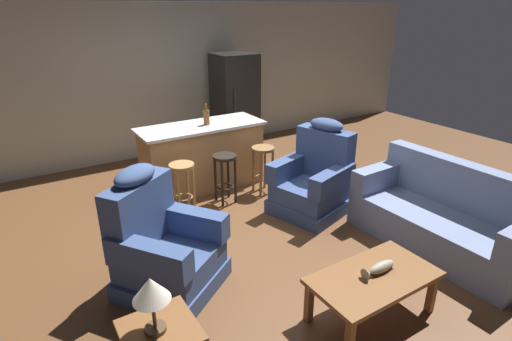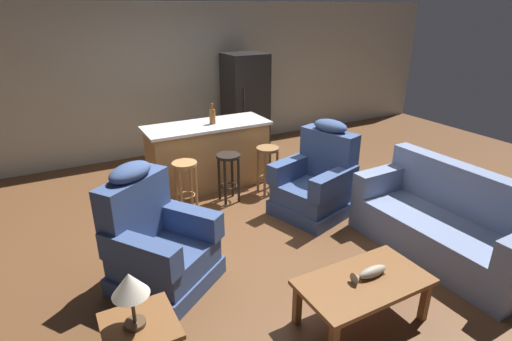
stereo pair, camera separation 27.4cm
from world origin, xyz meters
name	(u,v)px [view 2 (the right image)]	position (x,y,z in m)	size (l,w,h in m)	color
ground_plane	(251,224)	(0.00, 0.00, 0.00)	(12.00, 12.00, 0.00)	brown
back_wall	(168,81)	(0.00, 3.12, 1.30)	(12.00, 0.05, 2.60)	#B2B2A3
coffee_table	(364,286)	(0.05, -1.91, 0.36)	(1.10, 0.60, 0.42)	brown
fish_figurine	(370,273)	(0.11, -1.90, 0.46)	(0.34, 0.10, 0.10)	#4C3823
couch	(446,225)	(1.55, -1.54, 0.34)	(0.89, 1.92, 0.94)	#707FA3
recliner_near_lamp	(157,244)	(-1.31, -0.56, 0.42)	(1.17, 1.17, 1.20)	#384C7A
recliner_near_island	(317,182)	(0.90, -0.11, 0.42)	(1.04, 1.04, 1.20)	#384C7A
end_table	(141,335)	(-1.72, -1.68, 0.46)	(0.48, 0.48, 0.56)	brown
table_lamp	(130,287)	(-1.74, -1.68, 0.87)	(0.24, 0.24, 0.41)	#4C3823
kitchen_island	(208,155)	(0.00, 1.35, 0.48)	(1.80, 0.70, 0.95)	#AD7F4C
bar_stool_left	(185,177)	(-0.57, 0.72, 0.47)	(0.32, 0.32, 0.68)	#A87A47
bar_stool_middle	(229,169)	(0.04, 0.72, 0.47)	(0.32, 0.32, 0.68)	black
bar_stool_right	(268,161)	(0.65, 0.72, 0.47)	(0.32, 0.32, 0.68)	olive
refrigerator	(245,103)	(1.23, 2.55, 0.88)	(0.70, 0.69, 1.76)	black
bottle_tall_green	(212,116)	(0.08, 1.32, 1.06)	(0.09, 0.09, 0.30)	brown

